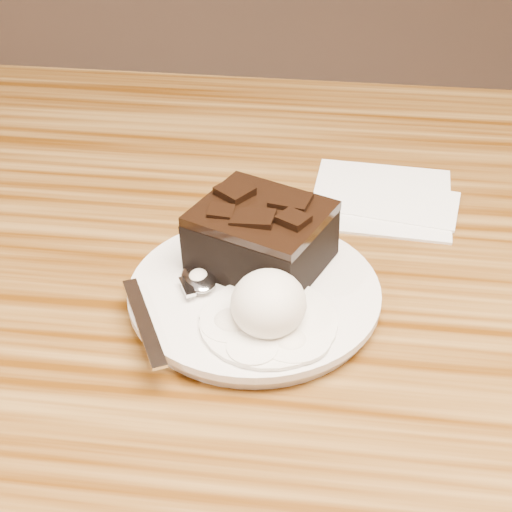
# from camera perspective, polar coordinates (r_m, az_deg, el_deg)

# --- Properties ---
(plate) EXTENTS (0.20, 0.20, 0.02)m
(plate) POSITION_cam_1_polar(r_m,az_deg,el_deg) (0.59, -0.12, -3.05)
(plate) COLOR white
(plate) RESTS_ON dining_table
(brownie) EXTENTS (0.12, 0.12, 0.05)m
(brownie) POSITION_cam_1_polar(r_m,az_deg,el_deg) (0.60, 0.41, 1.25)
(brownie) COLOR black
(brownie) RESTS_ON plate
(ice_cream_scoop) EXTENTS (0.06, 0.06, 0.05)m
(ice_cream_scoop) POSITION_cam_1_polar(r_m,az_deg,el_deg) (0.54, 0.96, -3.65)
(ice_cream_scoop) COLOR white
(ice_cream_scoop) RESTS_ON plate
(melt_puddle) EXTENTS (0.10, 0.10, 0.00)m
(melt_puddle) POSITION_cam_1_polar(r_m,az_deg,el_deg) (0.55, 0.95, -5.08)
(melt_puddle) COLOR white
(melt_puddle) RESTS_ON plate
(spoon) EXTENTS (0.09, 0.15, 0.01)m
(spoon) POSITION_cam_1_polar(r_m,az_deg,el_deg) (0.59, -4.42, -1.86)
(spoon) COLOR silver
(spoon) RESTS_ON plate
(napkin) EXTENTS (0.14, 0.14, 0.01)m
(napkin) POSITION_cam_1_polar(r_m,az_deg,el_deg) (0.74, 9.57, 4.46)
(napkin) COLOR white
(napkin) RESTS_ON dining_table
(crumb_a) EXTENTS (0.01, 0.01, 0.00)m
(crumb_a) POSITION_cam_1_polar(r_m,az_deg,el_deg) (0.57, 3.56, -4.09)
(crumb_a) COLOR black
(crumb_a) RESTS_ON plate
(crumb_b) EXTENTS (0.01, 0.01, 0.00)m
(crumb_b) POSITION_cam_1_polar(r_m,az_deg,el_deg) (0.56, -4.01, -4.78)
(crumb_b) COLOR black
(crumb_b) RESTS_ON plate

